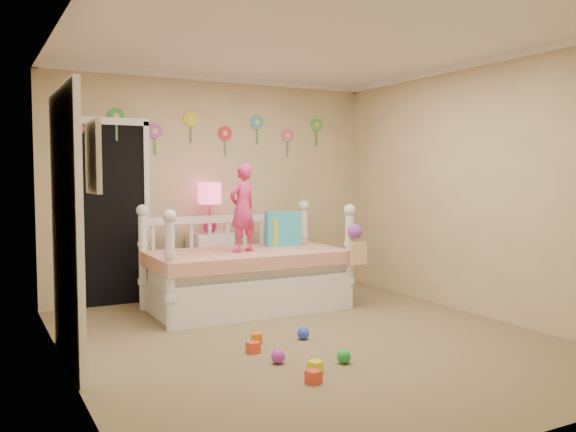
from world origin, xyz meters
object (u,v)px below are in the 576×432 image
child (243,208)px  table_lamp (210,199)px  nightstand (210,266)px  daybed (247,256)px

child → table_lamp: child is taller
child → nightstand: 1.06m
nightstand → table_lamp: (0.00, 0.00, 0.78)m
nightstand → table_lamp: size_ratio=1.30×
child → table_lamp: (-0.07, 0.79, 0.06)m
daybed → child: bearing=-132.0°
daybed → nightstand: size_ratio=2.74×
daybed → nightstand: (-0.15, 0.70, -0.19)m
table_lamp → daybed: bearing=-77.7°
child → table_lamp: size_ratio=1.57×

